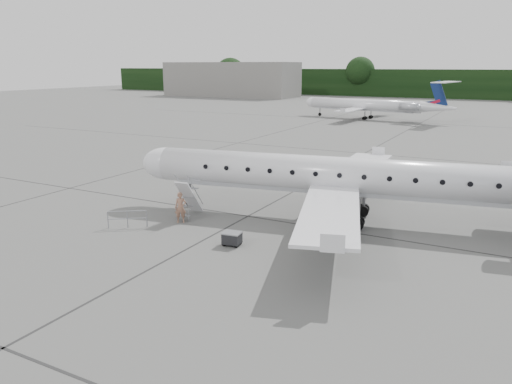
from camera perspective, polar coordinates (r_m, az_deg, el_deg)
The scene contains 9 objects.
ground at distance 25.24m, azimuth 6.52°, elevation -7.10°, with size 320.00×320.00×0.00m, color #5A5A58.
treeline at distance 152.28m, azimuth 25.23°, elevation 11.03°, with size 260.00×4.00×8.00m, color black.
terminal_building at distance 153.56m, azimuth -2.87°, elevation 12.73°, with size 40.00×14.00×10.00m, color slate.
main_regional_jet at distance 29.96m, azimuth 10.20°, elevation 3.89°, with size 30.21×21.75×7.75m, color silver, non-canonical shape.
airstair at distance 31.05m, azimuth -7.64°, elevation -0.67°, with size 0.85×2.16×2.43m, color silver, non-canonical shape.
passenger at distance 30.07m, azimuth -8.62°, elevation -1.77°, with size 0.68×0.45×1.86m, color #8C604C.
safety_railing at distance 29.85m, azimuth -14.48°, elevation -3.06°, with size 2.20×0.08×1.00m, color gray, non-canonical shape.
baggage_cart at distance 26.18m, azimuth -2.76°, elevation -5.31°, with size 0.90×0.73×0.78m, color black, non-canonical shape.
bg_regional_left at distance 90.21m, azimuth 12.21°, elevation 10.32°, with size 25.87×18.63×6.79m, color silver, non-canonical shape.
Camera 1 is at (8.41, -21.96, 9.17)m, focal length 35.00 mm.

